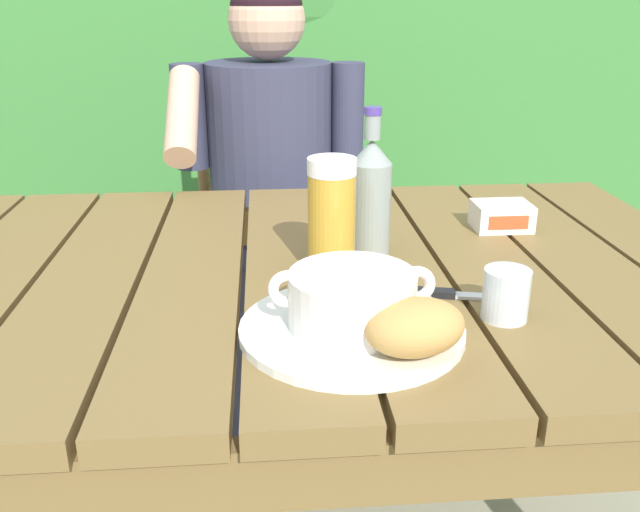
{
  "coord_description": "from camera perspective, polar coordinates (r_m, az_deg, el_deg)",
  "views": [
    {
      "loc": [
        -0.04,
        -1.03,
        1.18
      ],
      "look_at": [
        0.03,
        -0.15,
        0.84
      ],
      "focal_mm": 38.27,
      "sensor_mm": 36.0,
      "label": 1
    }
  ],
  "objects": [
    {
      "name": "table_knife",
      "position": [
        1.01,
        11.08,
        -3.18
      ],
      "size": [
        0.16,
        0.05,
        0.01
      ],
      "color": "silver",
      "rests_on": "dining_table"
    },
    {
      "name": "serving_plate",
      "position": [
        0.89,
        2.65,
        -6.12
      ],
      "size": [
        0.29,
        0.29,
        0.01
      ],
      "color": "white",
      "rests_on": "dining_table"
    },
    {
      "name": "bread_roll",
      "position": [
        0.81,
        7.95,
        -5.9
      ],
      "size": [
        0.15,
        0.13,
        0.07
      ],
      "color": "tan",
      "rests_on": "serving_plate"
    },
    {
      "name": "water_glass_small",
      "position": [
        0.95,
        15.28,
        -3.11
      ],
      "size": [
        0.06,
        0.06,
        0.07
      ],
      "color": "silver",
      "rests_on": "dining_table"
    },
    {
      "name": "dining_table",
      "position": [
        1.15,
        -2.26,
        -4.8
      ],
      "size": [
        1.43,
        0.91,
        0.77
      ],
      "color": "brown",
      "rests_on": "ground_plane"
    },
    {
      "name": "beer_glass",
      "position": [
        1.04,
        0.98,
        3.3
      ],
      "size": [
        0.07,
        0.07,
        0.18
      ],
      "color": "gold",
      "rests_on": "dining_table"
    },
    {
      "name": "hedge_backdrop",
      "position": [
        2.88,
        -3.63,
        14.21
      ],
      "size": [
        3.24,
        0.96,
        1.7
      ],
      "color": "#3D8038",
      "rests_on": "ground_plane"
    },
    {
      "name": "chair_near_diner",
      "position": [
        2.05,
        -4.02,
        0.74
      ],
      "size": [
        0.44,
        0.42,
        0.96
      ],
      "color": "brown",
      "rests_on": "ground_plane"
    },
    {
      "name": "butter_tub",
      "position": [
        1.31,
        14.94,
        3.26
      ],
      "size": [
        0.1,
        0.08,
        0.05
      ],
      "color": "white",
      "rests_on": "dining_table"
    },
    {
      "name": "soup_bowl",
      "position": [
        0.87,
        2.7,
        -3.56
      ],
      "size": [
        0.21,
        0.16,
        0.08
      ],
      "color": "white",
      "rests_on": "serving_plate"
    },
    {
      "name": "beer_bottle",
      "position": [
        1.12,
        4.26,
        5.06
      ],
      "size": [
        0.07,
        0.07,
        0.25
      ],
      "color": "gray",
      "rests_on": "dining_table"
    },
    {
      "name": "person_eating",
      "position": [
        1.79,
        -4.2,
        6.23
      ],
      "size": [
        0.48,
        0.47,
        1.23
      ],
      "color": "#36374F",
      "rests_on": "ground_plane"
    }
  ]
}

